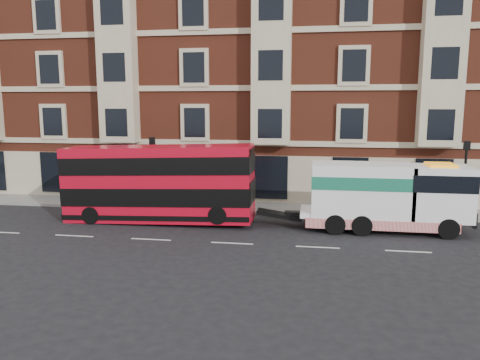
{
  "coord_description": "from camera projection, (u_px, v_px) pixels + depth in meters",
  "views": [
    {
      "loc": [
        3.71,
        -20.98,
        6.53
      ],
      "look_at": [
        -0.25,
        4.0,
        2.38
      ],
      "focal_mm": 35.0,
      "sensor_mm": 36.0,
      "label": 1
    }
  ],
  "objects": [
    {
      "name": "lamp_post_west",
      "position": [
        153.0,
        167.0,
        28.62
      ],
      "size": [
        0.35,
        0.15,
        4.35
      ],
      "color": "black",
      "rests_on": "sidewalk"
    },
    {
      "name": "sidewalk",
      "position": [
        253.0,
        207.0,
        29.38
      ],
      "size": [
        90.0,
        3.0,
        0.15
      ],
      "primitive_type": "cube",
      "color": "slate",
      "rests_on": "ground"
    },
    {
      "name": "double_decker_bus",
      "position": [
        158.0,
        182.0,
        25.76
      ],
      "size": [
        10.47,
        2.4,
        4.24
      ],
      "color": "red",
      "rests_on": "ground"
    },
    {
      "name": "ground",
      "position": [
        232.0,
        243.0,
        22.08
      ],
      "size": [
        120.0,
        120.0,
        0.0
      ],
      "primitive_type": "plane",
      "color": "black",
      "rests_on": "ground"
    },
    {
      "name": "tow_truck",
      "position": [
        384.0,
        196.0,
        23.96
      ],
      "size": [
        8.38,
        2.48,
        3.49
      ],
      "color": "white",
      "rests_on": "ground"
    },
    {
      "name": "victorian_terrace",
      "position": [
        273.0,
        56.0,
        35.0
      ],
      "size": [
        45.0,
        12.0,
        20.4
      ],
      "color": "brown",
      "rests_on": "ground"
    },
    {
      "name": "pedestrian",
      "position": [
        116.0,
        193.0,
        29.72
      ],
      "size": [
        0.56,
        0.37,
        1.53
      ],
      "primitive_type": "imported",
      "rotation": [
        0.0,
        0.0,
        -0.01
      ],
      "color": "#1F1932",
      "rests_on": "sidewalk"
    },
    {
      "name": "lamp_post_east",
      "position": [
        465.0,
        174.0,
        25.84
      ],
      "size": [
        0.35,
        0.15,
        4.35
      ],
      "color": "black",
      "rests_on": "sidewalk"
    }
  ]
}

